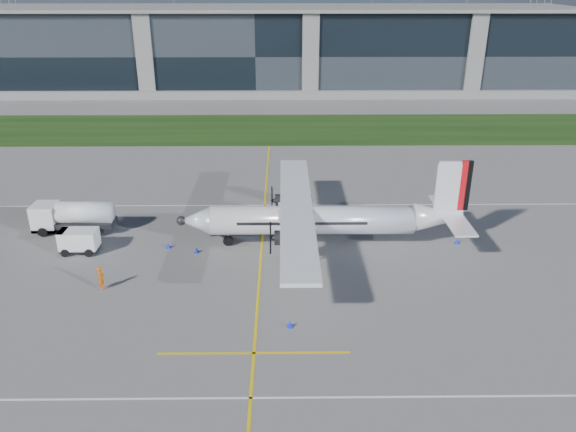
# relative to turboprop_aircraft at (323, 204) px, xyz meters

# --- Properties ---
(ground) EXTENTS (400.00, 400.00, 0.00)m
(ground) POSITION_rel_turboprop_aircraft_xyz_m (-8.25, 31.01, -3.80)
(ground) COLOR #5A5755
(ground) RESTS_ON ground
(grass_strip) EXTENTS (400.00, 18.00, 0.04)m
(grass_strip) POSITION_rel_turboprop_aircraft_xyz_m (-8.25, 39.01, -3.78)
(grass_strip) COLOR black
(grass_strip) RESTS_ON ground
(terminal_building) EXTENTS (120.00, 20.00, 15.00)m
(terminal_building) POSITION_rel_turboprop_aircraft_xyz_m (-8.25, 71.01, 3.70)
(terminal_building) COLOR black
(terminal_building) RESTS_ON ground
(tree_line) EXTENTS (400.00, 6.00, 6.00)m
(tree_line) POSITION_rel_turboprop_aircraft_xyz_m (-8.25, 131.01, -0.80)
(tree_line) COLOR black
(tree_line) RESTS_ON ground
(yellow_taxiway_centerline) EXTENTS (0.20, 70.00, 0.01)m
(yellow_taxiway_centerline) POSITION_rel_turboprop_aircraft_xyz_m (-5.25, 1.01, -3.79)
(yellow_taxiway_centerline) COLOR yellow
(yellow_taxiway_centerline) RESTS_ON ground
(turboprop_aircraft) EXTENTS (24.42, 25.33, 7.60)m
(turboprop_aircraft) POSITION_rel_turboprop_aircraft_xyz_m (0.00, 0.00, 0.00)
(turboprop_aircraft) COLOR silver
(turboprop_aircraft) RESTS_ON ground
(fuel_tanker_truck) EXTENTS (7.56, 2.46, 2.83)m
(fuel_tanker_truck) POSITION_rel_turboprop_aircraft_xyz_m (-22.83, 3.05, -2.38)
(fuel_tanker_truck) COLOR silver
(fuel_tanker_truck) RESTS_ON ground
(baggage_tug) EXTENTS (3.29, 1.97, 1.97)m
(baggage_tug) POSITION_rel_turboprop_aircraft_xyz_m (-20.51, -1.06, -2.81)
(baggage_tug) COLOR white
(baggage_tug) RESTS_ON ground
(ground_crew_person) EXTENTS (0.67, 0.90, 2.10)m
(ground_crew_person) POSITION_rel_turboprop_aircraft_xyz_m (-16.90, -7.16, -2.75)
(ground_crew_person) COLOR #F25907
(ground_crew_person) RESTS_ON ground
(safety_cone_fwd) EXTENTS (0.36, 0.36, 0.50)m
(safety_cone_fwd) POSITION_rel_turboprop_aircraft_xyz_m (-13.23, -0.43, -3.55)
(safety_cone_fwd) COLOR #0D1DE9
(safety_cone_fwd) RESTS_ON ground
(safety_cone_stbdwing) EXTENTS (0.36, 0.36, 0.50)m
(safety_cone_stbdwing) POSITION_rel_turboprop_aircraft_xyz_m (-1.77, 12.75, -3.55)
(safety_cone_stbdwing) COLOR #0D1DE9
(safety_cone_stbdwing) RESTS_ON ground
(safety_cone_nose_port) EXTENTS (0.36, 0.36, 0.50)m
(safety_cone_nose_port) POSITION_rel_turboprop_aircraft_xyz_m (-10.68, -1.31, -3.55)
(safety_cone_nose_port) COLOR #0D1DE9
(safety_cone_nose_port) RESTS_ON ground
(safety_cone_tail) EXTENTS (0.36, 0.36, 0.50)m
(safety_cone_tail) POSITION_rel_turboprop_aircraft_xyz_m (11.76, 0.13, -3.55)
(safety_cone_tail) COLOR #0D1DE9
(safety_cone_tail) RESTS_ON ground
(safety_cone_portwing) EXTENTS (0.36, 0.36, 0.50)m
(safety_cone_portwing) POSITION_rel_turboprop_aircraft_xyz_m (-2.95, -12.21, -3.55)
(safety_cone_portwing) COLOR #0D1DE9
(safety_cone_portwing) RESTS_ON ground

